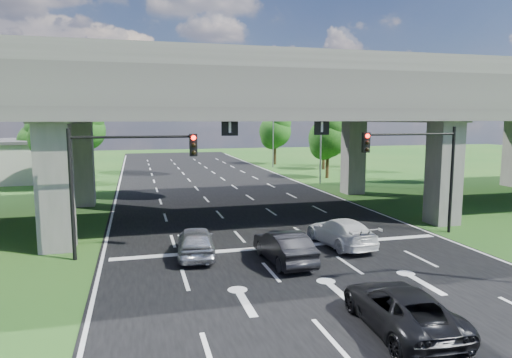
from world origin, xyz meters
name	(u,v)px	position (x,y,z in m)	size (l,w,h in m)	color
ground	(311,269)	(0.00, 0.00, 0.00)	(160.00, 160.00, 0.00)	#1E4F19
road	(253,220)	(0.00, 10.00, 0.01)	(18.00, 120.00, 0.03)	black
overpass	(245,96)	(0.00, 12.00, 7.92)	(80.00, 15.00, 10.00)	#3A3835
signal_right	(419,160)	(7.82, 3.94, 4.19)	(5.76, 0.54, 6.00)	black
signal_left	(121,168)	(-7.82, 3.94, 4.19)	(5.76, 0.54, 6.00)	black
streetlight_far	(317,125)	(10.10, 24.00, 5.85)	(3.38, 0.25, 10.00)	gray
streetlight_beyond	(270,123)	(10.10, 40.00, 5.85)	(3.38, 0.25, 10.00)	gray
tree_left_near	(56,137)	(-13.95, 26.00, 4.82)	(4.50, 4.50, 7.80)	black
tree_left_mid	(38,141)	(-16.95, 34.00, 4.17)	(3.91, 3.90, 6.76)	black
tree_left_far	(86,129)	(-12.95, 42.00, 5.14)	(4.80, 4.80, 8.32)	black
tree_right_near	(328,137)	(13.05, 28.00, 4.50)	(4.20, 4.20, 7.28)	black
tree_right_mid	(324,137)	(16.05, 36.00, 4.17)	(3.91, 3.90, 6.76)	black
tree_right_far	(275,130)	(12.05, 44.00, 4.82)	(4.50, 4.50, 7.80)	black
car_silver	(196,242)	(-4.57, 3.00, 0.75)	(1.69, 4.20, 1.43)	#AAACB2
car_dark	(284,247)	(-0.88, 1.09, 0.75)	(1.52, 4.37, 1.44)	black
car_white	(341,232)	(2.80, 3.00, 0.72)	(1.93, 4.74, 1.38)	silver
car_trailing	(400,308)	(0.51, -6.05, 0.70)	(2.23, 4.83, 1.34)	black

